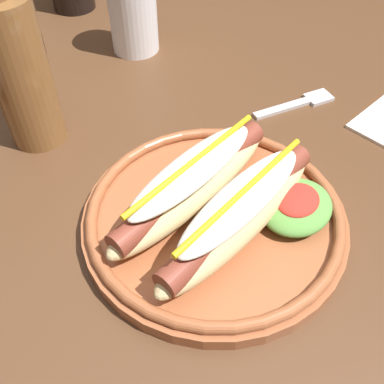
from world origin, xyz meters
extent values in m
plane|color=brown|center=(0.00, 0.00, 0.00)|extent=(8.00, 8.00, 0.00)
cube|color=#51331E|center=(0.00, 0.00, 0.72)|extent=(1.36, 1.01, 0.04)
cylinder|color=#51331E|center=(0.59, 0.41, 0.35)|extent=(0.06, 0.06, 0.70)
cylinder|color=#9E5633|center=(-0.04, -0.19, 0.75)|extent=(0.27, 0.27, 0.02)
torus|color=#9E5633|center=(-0.04, -0.19, 0.76)|extent=(0.26, 0.26, 0.01)
ellipsoid|color=#E0C184|center=(-0.04, -0.22, 0.78)|extent=(0.23, 0.05, 0.04)
cylinder|color=brown|center=(-0.04, -0.22, 0.78)|extent=(0.21, 0.03, 0.03)
ellipsoid|color=silver|center=(-0.04, -0.22, 0.80)|extent=(0.17, 0.05, 0.02)
cylinder|color=yellow|center=(-0.04, -0.22, 0.81)|extent=(0.19, 0.01, 0.01)
ellipsoid|color=#E0C184|center=(-0.04, -0.16, 0.78)|extent=(0.23, 0.05, 0.04)
cylinder|color=brown|center=(-0.04, -0.16, 0.78)|extent=(0.21, 0.03, 0.03)
ellipsoid|color=silver|center=(-0.04, -0.16, 0.80)|extent=(0.17, 0.05, 0.02)
cylinder|color=yellow|center=(-0.04, -0.16, 0.81)|extent=(0.19, 0.01, 0.01)
ellipsoid|color=#5B9942|center=(0.01, -0.25, 0.77)|extent=(0.08, 0.07, 0.02)
ellipsoid|color=red|center=(0.01, -0.25, 0.78)|extent=(0.05, 0.04, 0.01)
cube|color=silver|center=(0.17, -0.14, 0.74)|extent=(0.08, 0.05, 0.00)
cube|color=silver|center=(0.23, -0.16, 0.74)|extent=(0.04, 0.04, 0.00)
cylinder|color=white|center=(0.16, 0.13, 0.81)|extent=(0.07, 0.07, 0.13)
cylinder|color=brown|center=(-0.07, 0.07, 0.83)|extent=(0.07, 0.07, 0.18)
camera|label=1|loc=(-0.28, -0.36, 1.11)|focal=41.50mm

